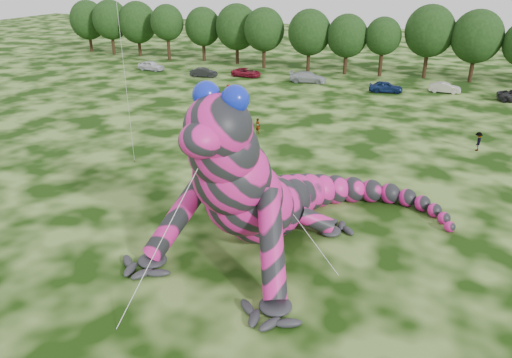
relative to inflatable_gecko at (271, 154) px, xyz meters
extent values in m
plane|color=#16330A|center=(-2.89, -6.25, -5.28)|extent=(240.00, 240.00, 0.00)
cylinder|color=silver|center=(-13.79, 4.99, 3.31)|extent=(0.02, 0.02, 17.87)
cylinder|color=#382314|center=(-15.20, 6.98, -5.16)|extent=(0.08, 0.08, 0.24)
imported|color=silver|center=(-36.35, 41.66, -4.54)|extent=(4.46, 2.03, 1.48)
imported|color=black|center=(-26.20, 40.37, -4.62)|extent=(4.22, 2.12, 1.33)
imported|color=maroon|center=(-20.34, 43.00, -4.65)|extent=(4.58, 2.17, 1.26)
imported|color=#A6ABB0|center=(-10.63, 42.75, -4.53)|extent=(5.47, 2.86, 1.51)
imported|color=navy|center=(0.69, 40.90, -4.54)|extent=(4.61, 2.59, 1.48)
imported|color=#BAB3A9|center=(7.93, 43.68, -4.62)|extent=(4.04, 1.49, 1.32)
imported|color=gray|center=(-8.33, 18.26, -4.49)|extent=(0.69, 0.61, 1.60)
imported|color=gray|center=(-11.88, 19.69, -4.49)|extent=(0.98, 0.96, 1.59)
imported|color=gray|center=(-17.18, 30.03, -4.41)|extent=(0.83, 1.00, 1.75)
imported|color=gray|center=(12.02, 21.33, -4.41)|extent=(0.79, 1.20, 1.75)
camera|label=1|loc=(9.78, -26.00, 10.43)|focal=35.00mm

